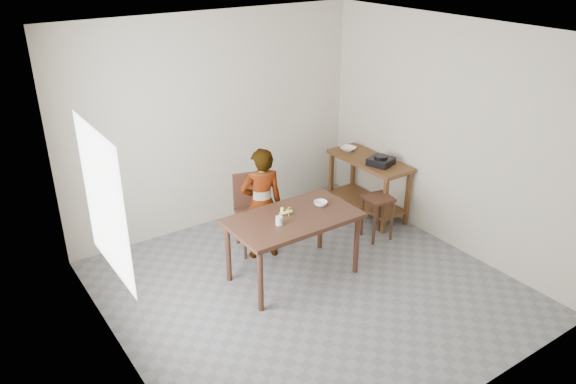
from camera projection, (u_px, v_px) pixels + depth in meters
floor at (309, 290)px, 6.09m from camera, size 4.00×4.00×0.04m
ceiling at (314, 31)px, 4.94m from camera, size 4.00×4.00×0.04m
wall_back at (215, 122)px, 7.02m from camera, size 4.00×0.04×2.70m
wall_front at (480, 265)px, 4.01m from camera, size 4.00×0.04×2.70m
wall_left at (108, 230)px, 4.48m from camera, size 0.04×4.00×2.70m
wall_right at (450, 136)px, 6.55m from camera, size 0.04×4.00×2.70m
window_pane at (104, 203)px, 4.59m from camera, size 0.02×1.10×1.30m
dining_table at (293, 247)px, 6.15m from camera, size 1.40×0.80×0.75m
prep_counter at (368, 186)px, 7.55m from camera, size 0.50×1.20×0.80m
child at (262, 204)px, 6.43m from camera, size 0.57×0.45×1.36m
dining_chair at (256, 215)px, 6.66m from camera, size 0.56×0.56×0.92m
stool at (377, 217)px, 6.99m from camera, size 0.36×0.36×0.56m
glass_tumbler at (279, 221)px, 5.81m from camera, size 0.08×0.08×0.09m
small_bowl at (321, 203)px, 6.23m from camera, size 0.17×0.17×0.05m
banana at (286, 212)px, 6.02m from camera, size 0.18×0.15×0.06m
serving_bowl at (348, 149)px, 7.65m from camera, size 0.27×0.27×0.05m
gas_burner at (381, 161)px, 7.17m from camera, size 0.36×0.36×0.09m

